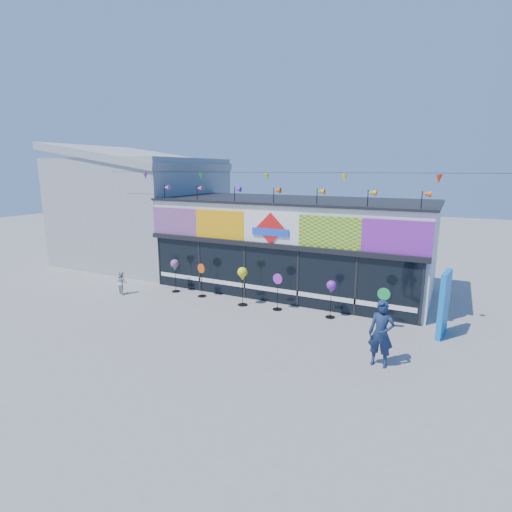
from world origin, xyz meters
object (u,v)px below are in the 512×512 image
Objects in this scene: spinner_1 at (202,279)px; spinner_3 at (278,291)px; spinner_4 at (331,288)px; spinner_2 at (242,275)px; child at (122,282)px; spinner_5 at (383,308)px; adult_man at (381,334)px; spinner_0 at (175,266)px; blue_sign at (444,304)px.

spinner_1 is 3.60m from spinner_3.
spinner_4 is (2.10, 0.10, 0.37)m from spinner_3.
child is at bearing -169.06° from spinner_2.
spinner_1 is at bearing -141.18° from child.
adult_man is at bearing -81.87° from spinner_5.
adult_man is (4.40, -2.91, 0.18)m from spinner_3.
spinner_0 is at bearing 178.70° from spinner_3.
blue_sign is at bearing 0.11° from spinner_0.
spinner_0 is 2.43m from child.
adult_man is 1.83× the size of child.
spinner_1 is 0.77× the size of adult_man.
spinner_5 is at bearing -2.38° from spinner_1.
spinner_5 is at bearing -2.32° from spinner_0.
spinner_4 is 3.79m from adult_man.
spinner_2 is at bearing 178.89° from spinner_5.
blue_sign is 12.93m from child.
adult_man reaches higher than spinner_2.
blue_sign is 1.47× the size of spinner_0.
spinner_0 reaches higher than spinner_3.
blue_sign is 1.92m from spinner_5.
spinner_5 is 11.04m from child.
blue_sign is 1.54× the size of spinner_4.
blue_sign is 1.38× the size of spinner_2.
spinner_2 reaches higher than spinner_1.
spinner_2 reaches higher than spinner_4.
spinner_1 is at bearing -2.02° from spinner_0.
child is at bearing -175.03° from spinner_5.
spinner_0 is at bearing -171.45° from blue_sign.
spinner_2 reaches higher than child.
spinner_2 is 5.65m from child.
spinner_0 is 0.78× the size of adult_man.
blue_sign is at bearing 0.55° from spinner_4.
spinner_5 is at bearing -156.88° from child.
spinner_5 reaches higher than child.
spinner_5 is 1.44× the size of child.
adult_man reaches higher than spinner_0.
child is at bearing -165.58° from blue_sign.
spinner_1 is 0.97× the size of spinner_5.
spinner_2 is at bearing -150.91° from child.
spinner_1 is 1.40× the size of child.
blue_sign is 2.11× the size of child.
spinner_3 is (3.60, -0.06, 0.00)m from spinner_1.
child is (-9.08, -1.31, -0.62)m from spinner_4.
spinner_2 is at bearing -176.07° from spinner_4.
spinner_0 is 0.94× the size of spinner_2.
spinner_5 reaches higher than spinner_3.
spinner_0 is 9.93m from adult_man.
child is at bearing -145.45° from spinner_0.
adult_man reaches higher than child.
child is (-1.92, -1.32, -0.67)m from spinner_0.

